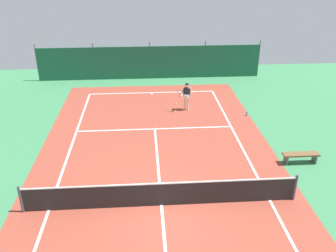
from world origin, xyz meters
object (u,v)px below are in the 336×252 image
Objects in this scene: tennis_player at (187,95)px; parked_car at (105,60)px; tennis_ball_midcourt at (176,104)px; water_bottle at (247,114)px; tennis_net at (161,194)px; tennis_ball_by_sideline at (155,127)px; courtside_bench at (301,156)px; tennis_ball_near_player at (217,130)px.

tennis_player is 10.00m from parked_car.
water_bottle reaches higher than tennis_ball_midcourt.
tennis_ball_by_sideline is (0.01, 6.64, -0.48)m from tennis_net.
water_bottle is at bearing 100.43° from courtside_bench.
tennis_ball_near_player is 0.02× the size of parked_car.
parked_car is 17.67m from courtside_bench.
tennis_player is at bearing 162.16° from water_bottle.
water_bottle is at bearing -26.75° from tennis_ball_midcourt.
tennis_net is 9.09m from tennis_player.
tennis_ball_midcourt is at bearing 116.04° from tennis_ball_near_player.
parked_car reaches higher than courtside_bench.
tennis_ball_near_player is (3.27, 5.98, -0.48)m from tennis_net.
water_bottle is at bearing 40.79° from tennis_ball_near_player.
parked_car reaches higher than tennis_ball_midcourt.
tennis_ball_midcourt is (-0.54, 0.89, -0.93)m from tennis_player.
parked_car is 2.67× the size of courtside_bench.
parked_car is (-6.75, 11.26, 0.81)m from tennis_ball_near_player.
tennis_player is 6.83× the size of water_bottle.
tennis_player is (1.97, 8.86, 0.45)m from tennis_net.
tennis_player is 3.29m from tennis_ball_near_player.
tennis_ball_near_player is at bearing 131.44° from courtside_bench.
tennis_ball_midcourt is 0.28× the size of water_bottle.
tennis_ball_near_player is 3.33m from tennis_ball_by_sideline.
courtside_bench is 5.33m from water_bottle.
water_bottle is (5.35, 7.77, -0.39)m from tennis_net.
courtside_bench is (6.30, -4.10, 0.34)m from tennis_ball_by_sideline.
water_bottle is at bearing -172.54° from tennis_player.
tennis_net reaches higher than water_bottle.
courtside_bench reaches higher than tennis_ball_by_sideline.
tennis_ball_midcourt is at bearing 153.25° from water_bottle.
tennis_player reaches higher than water_bottle.
courtside_bench is (6.31, 2.54, -0.14)m from tennis_net.
tennis_player reaches higher than courtside_bench.
tennis_ball_by_sideline is 0.04× the size of courtside_bench.
tennis_player reaches higher than tennis_ball_near_player.
tennis_ball_near_player and tennis_ball_midcourt have the same top height.
tennis_ball_by_sideline is (-1.96, -2.22, -0.93)m from tennis_player.
courtside_bench is at bearing 149.78° from tennis_player.
tennis_ball_midcourt and tennis_ball_by_sideline have the same top height.
tennis_player is 3.65m from water_bottle.
courtside_bench is at bearing -48.56° from tennis_ball_near_player.
parked_car reaches higher than water_bottle.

